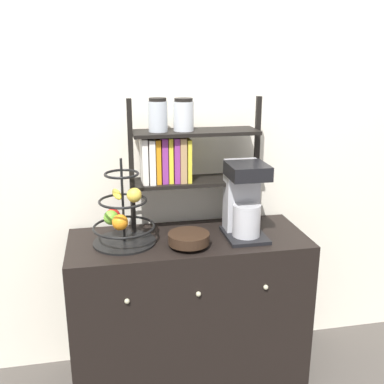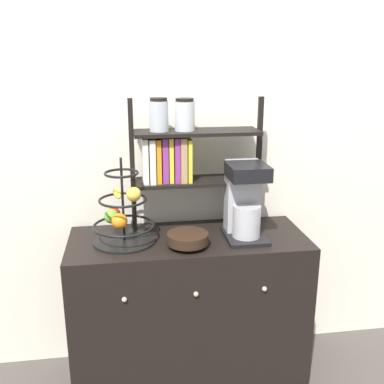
# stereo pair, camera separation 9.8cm
# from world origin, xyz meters

# --- Properties ---
(wall_back) EXTENTS (7.00, 0.05, 2.60)m
(wall_back) POSITION_xyz_m (0.00, 0.52, 1.30)
(wall_back) COLOR silver
(wall_back) RESTS_ON ground_plane
(sideboard) EXTENTS (1.19, 0.50, 0.82)m
(sideboard) POSITION_xyz_m (0.00, 0.24, 0.41)
(sideboard) COLOR black
(sideboard) RESTS_ON ground_plane
(coffee_maker) EXTENTS (0.20, 0.26, 0.38)m
(coffee_maker) POSITION_xyz_m (0.28, 0.22, 1.01)
(coffee_maker) COLOR black
(coffee_maker) RESTS_ON sideboard
(fruit_stand) EXTENTS (0.30, 0.30, 0.42)m
(fruit_stand) POSITION_xyz_m (-0.32, 0.24, 0.95)
(fruit_stand) COLOR black
(fruit_stand) RESTS_ON sideboard
(wooden_bowl) EXTENTS (0.20, 0.20, 0.07)m
(wooden_bowl) POSITION_xyz_m (-0.02, 0.13, 0.86)
(wooden_bowl) COLOR black
(wooden_bowl) RESTS_ON sideboard
(shelf_hutch) EXTENTS (0.67, 0.20, 0.68)m
(shelf_hutch) POSITION_xyz_m (-0.03, 0.36, 1.24)
(shelf_hutch) COLOR black
(shelf_hutch) RESTS_ON sideboard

